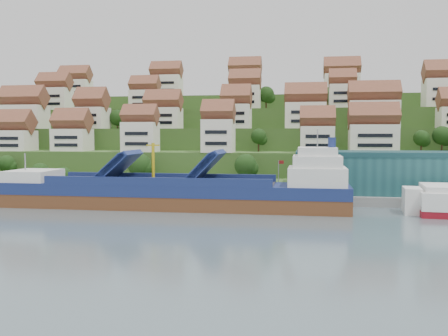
# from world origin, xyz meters

# --- Properties ---
(ground) EXTENTS (300.00, 300.00, 0.00)m
(ground) POSITION_xyz_m (0.00, 0.00, 0.00)
(ground) COLOR slate
(ground) RESTS_ON ground
(quay) EXTENTS (180.00, 14.00, 2.20)m
(quay) POSITION_xyz_m (20.00, 15.00, 1.10)
(quay) COLOR gray
(quay) RESTS_ON ground
(hillside) EXTENTS (260.00, 128.00, 31.00)m
(hillside) POSITION_xyz_m (0.00, 103.55, 10.66)
(hillside) COLOR #2D4C1E
(hillside) RESTS_ON ground
(hillside_village) EXTENTS (159.60, 63.88, 28.90)m
(hillside_village) POSITION_xyz_m (1.14, 60.11, 24.17)
(hillside_village) COLOR white
(hillside_village) RESTS_ON ground
(hillside_trees) EXTENTS (138.87, 62.59, 30.55)m
(hillside_trees) POSITION_xyz_m (-7.92, 41.56, 15.10)
(hillside_trees) COLOR #1E4015
(hillside_trees) RESTS_ON ground
(warehouse) EXTENTS (60.00, 15.00, 10.00)m
(warehouse) POSITION_xyz_m (52.00, 17.00, 7.20)
(warehouse) COLOR #205357
(warehouse) RESTS_ON quay
(flagpole) EXTENTS (1.28, 0.16, 8.00)m
(flagpole) POSITION_xyz_m (18.11, 10.00, 6.88)
(flagpole) COLOR gray
(flagpole) RESTS_ON quay
(cargo_ship) EXTENTS (77.30, 12.13, 17.13)m
(cargo_ship) POSITION_xyz_m (-2.93, -0.15, 3.27)
(cargo_ship) COLOR brown
(cargo_ship) RESTS_ON ground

